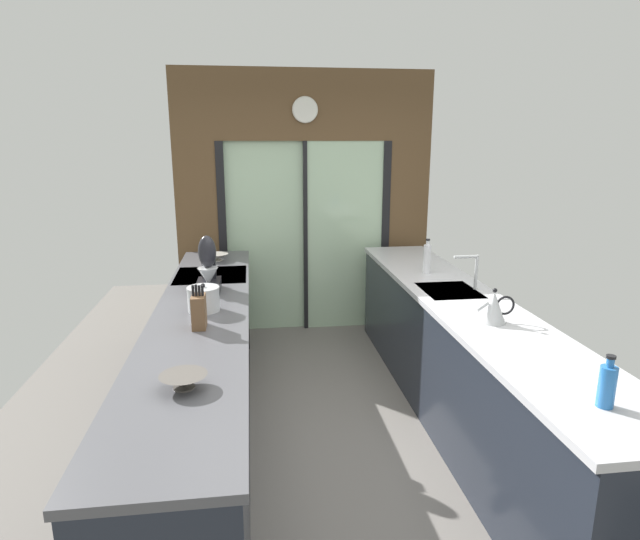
{
  "coord_description": "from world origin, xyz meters",
  "views": [
    {
      "loc": [
        -0.56,
        -3.07,
        2.02
      ],
      "look_at": [
        -0.04,
        0.92,
        1.01
      ],
      "focal_mm": 29.53,
      "sensor_mm": 36.0,
      "label": 1
    }
  ],
  "objects_px": {
    "oven_range": "(214,327)",
    "stock_pot": "(204,299)",
    "mixing_bowl_near": "(184,381)",
    "knife_block": "(199,311)",
    "soap_bottle_near": "(607,385)",
    "kettle": "(494,307)",
    "mixing_bowl_far": "(217,257)",
    "soap_bottle_far": "(427,258)",
    "stand_mixer": "(208,270)"
  },
  "relations": [
    {
      "from": "mixing_bowl_near",
      "to": "knife_block",
      "type": "bearing_deg",
      "value": 90.0
    },
    {
      "from": "stand_mixer",
      "to": "soap_bottle_far",
      "type": "distance_m",
      "value": 1.81
    },
    {
      "from": "mixing_bowl_near",
      "to": "kettle",
      "type": "height_order",
      "value": "kettle"
    },
    {
      "from": "stock_pot",
      "to": "soap_bottle_far",
      "type": "distance_m",
      "value": 1.95
    },
    {
      "from": "knife_block",
      "to": "soap_bottle_near",
      "type": "relative_size",
      "value": 1.16
    },
    {
      "from": "soap_bottle_near",
      "to": "mixing_bowl_far",
      "type": "bearing_deg",
      "value": 120.69
    },
    {
      "from": "stand_mixer",
      "to": "soap_bottle_near",
      "type": "distance_m",
      "value": 2.67
    },
    {
      "from": "mixing_bowl_far",
      "to": "soap_bottle_near",
      "type": "relative_size",
      "value": 0.92
    },
    {
      "from": "knife_block",
      "to": "stock_pot",
      "type": "relative_size",
      "value": 1.27
    },
    {
      "from": "stock_pot",
      "to": "kettle",
      "type": "height_order",
      "value": "kettle"
    },
    {
      "from": "mixing_bowl_near",
      "to": "mixing_bowl_far",
      "type": "distance_m",
      "value": 2.59
    },
    {
      "from": "soap_bottle_far",
      "to": "stock_pot",
      "type": "bearing_deg",
      "value": -156.25
    },
    {
      "from": "oven_range",
      "to": "mixing_bowl_near",
      "type": "height_order",
      "value": "mixing_bowl_near"
    },
    {
      "from": "mixing_bowl_far",
      "to": "knife_block",
      "type": "height_order",
      "value": "knife_block"
    },
    {
      "from": "stand_mixer",
      "to": "soap_bottle_far",
      "type": "relative_size",
      "value": 1.45
    },
    {
      "from": "oven_range",
      "to": "mixing_bowl_far",
      "type": "height_order",
      "value": "mixing_bowl_far"
    },
    {
      "from": "stand_mixer",
      "to": "kettle",
      "type": "xyz_separation_m",
      "value": [
        1.78,
        -0.93,
        -0.06
      ]
    },
    {
      "from": "kettle",
      "to": "oven_range",
      "type": "bearing_deg",
      "value": 141.78
    },
    {
      "from": "mixing_bowl_near",
      "to": "soap_bottle_near",
      "type": "height_order",
      "value": "soap_bottle_near"
    },
    {
      "from": "mixing_bowl_far",
      "to": "stock_pot",
      "type": "distance_m",
      "value": 1.48
    },
    {
      "from": "oven_range",
      "to": "stock_pot",
      "type": "bearing_deg",
      "value": -88.89
    },
    {
      "from": "stand_mixer",
      "to": "stock_pot",
      "type": "relative_size",
      "value": 1.99
    },
    {
      "from": "knife_block",
      "to": "stock_pot",
      "type": "distance_m",
      "value": 0.32
    },
    {
      "from": "mixing_bowl_far",
      "to": "stock_pot",
      "type": "xyz_separation_m",
      "value": [
        -0.0,
        -1.48,
        0.04
      ]
    },
    {
      "from": "soap_bottle_near",
      "to": "soap_bottle_far",
      "type": "distance_m",
      "value": 2.31
    },
    {
      "from": "oven_range",
      "to": "knife_block",
      "type": "distance_m",
      "value": 1.4
    },
    {
      "from": "oven_range",
      "to": "stock_pot",
      "type": "height_order",
      "value": "stock_pot"
    },
    {
      "from": "mixing_bowl_far",
      "to": "kettle",
      "type": "height_order",
      "value": "kettle"
    },
    {
      "from": "oven_range",
      "to": "soap_bottle_far",
      "type": "relative_size",
      "value": 3.17
    },
    {
      "from": "stock_pot",
      "to": "soap_bottle_near",
      "type": "distance_m",
      "value": 2.34
    },
    {
      "from": "knife_block",
      "to": "soap_bottle_far",
      "type": "relative_size",
      "value": 0.92
    },
    {
      "from": "mixing_bowl_near",
      "to": "stand_mixer",
      "type": "height_order",
      "value": "stand_mixer"
    },
    {
      "from": "kettle",
      "to": "soap_bottle_near",
      "type": "distance_m",
      "value": 1.06
    },
    {
      "from": "mixing_bowl_far",
      "to": "knife_block",
      "type": "xyz_separation_m",
      "value": [
        -0.0,
        -1.8,
        0.07
      ]
    },
    {
      "from": "stand_mixer",
      "to": "soap_bottle_far",
      "type": "bearing_deg",
      "value": 10.0
    },
    {
      "from": "oven_range",
      "to": "soap_bottle_near",
      "type": "relative_size",
      "value": 3.99
    },
    {
      "from": "mixing_bowl_far",
      "to": "stock_pot",
      "type": "bearing_deg",
      "value": -90.0
    },
    {
      "from": "mixing_bowl_far",
      "to": "kettle",
      "type": "relative_size",
      "value": 0.86
    },
    {
      "from": "oven_range",
      "to": "stock_pot",
      "type": "xyz_separation_m",
      "value": [
        0.02,
        -0.95,
        0.55
      ]
    },
    {
      "from": "stock_pot",
      "to": "soap_bottle_far",
      "type": "relative_size",
      "value": 0.73
    },
    {
      "from": "stand_mixer",
      "to": "soap_bottle_near",
      "type": "xyz_separation_m",
      "value": [
        1.78,
        -1.99,
        -0.06
      ]
    },
    {
      "from": "mixing_bowl_near",
      "to": "mixing_bowl_far",
      "type": "relative_size",
      "value": 1.02
    },
    {
      "from": "oven_range",
      "to": "kettle",
      "type": "relative_size",
      "value": 3.74
    },
    {
      "from": "soap_bottle_near",
      "to": "kettle",
      "type": "bearing_deg",
      "value": 89.87
    },
    {
      "from": "mixing_bowl_near",
      "to": "stock_pot",
      "type": "xyz_separation_m",
      "value": [
        -0.0,
        1.12,
        0.05
      ]
    },
    {
      "from": "stock_pot",
      "to": "kettle",
      "type": "distance_m",
      "value": 1.84
    },
    {
      "from": "soap_bottle_near",
      "to": "soap_bottle_far",
      "type": "bearing_deg",
      "value": 90.0
    },
    {
      "from": "oven_range",
      "to": "mixing_bowl_near",
      "type": "bearing_deg",
      "value": -89.49
    },
    {
      "from": "stand_mixer",
      "to": "soap_bottle_far",
      "type": "height_order",
      "value": "stand_mixer"
    },
    {
      "from": "mixing_bowl_near",
      "to": "mixing_bowl_far",
      "type": "height_order",
      "value": "same"
    }
  ]
}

